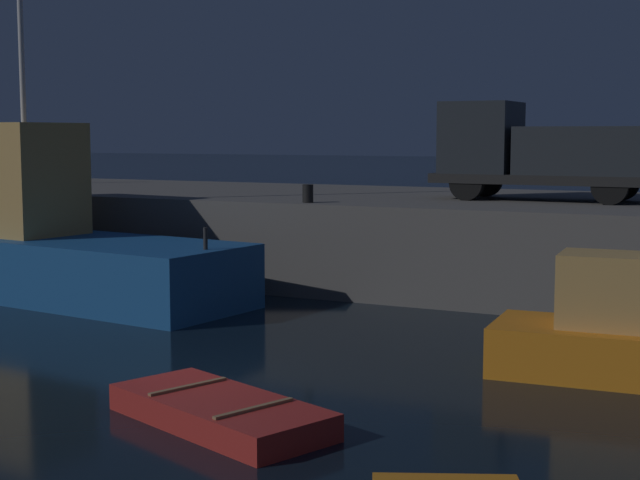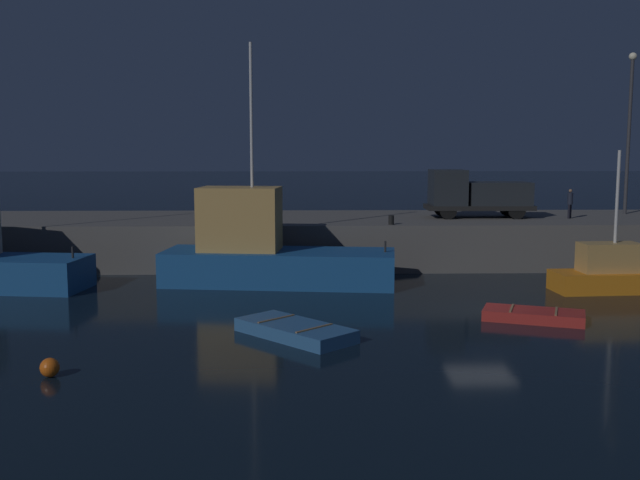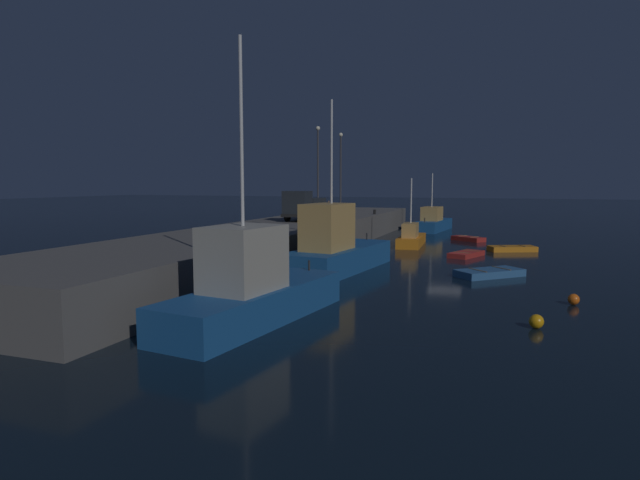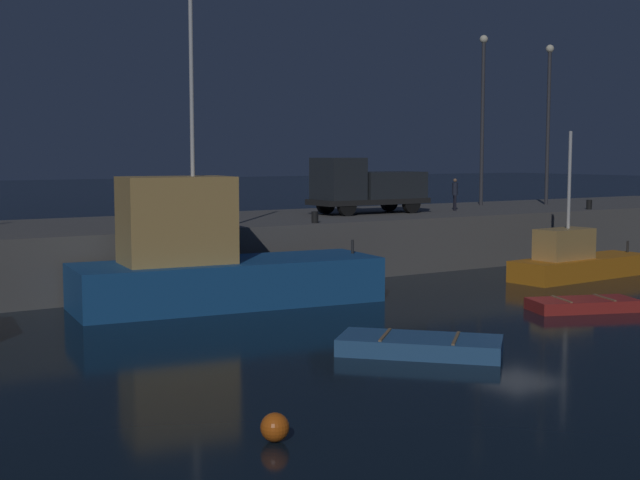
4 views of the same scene
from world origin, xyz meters
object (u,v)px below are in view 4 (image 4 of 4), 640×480
object	(u,v)px
dockworker	(455,192)
bollard_west	(315,217)
dinghy_red_small	(420,345)
fishing_trawler_red	(213,264)
utility_truck	(366,186)
bollard_central	(589,205)
lamp_post_west	(483,108)
rowboat_white_mid	(583,305)
mooring_buoy_mid	(275,427)
lamp_post_east	(548,113)
fishing_boat_white	(577,261)

from	to	relation	value
dockworker	bollard_west	xyz separation A→B (m)	(-10.01, -2.96, -0.67)
dinghy_red_small	dockworker	distance (m)	21.51
fishing_trawler_red	utility_truck	size ratio (longest dim) A/B	1.88
utility_truck	bollard_central	bearing A→B (deg)	-17.21
lamp_post_west	dockworker	distance (m)	6.56
rowboat_white_mid	bollard_central	distance (m)	16.38
bollard_west	fishing_trawler_red	bearing A→B (deg)	-153.16
lamp_post_west	mooring_buoy_mid	bearing A→B (deg)	-139.03
rowboat_white_mid	lamp_post_east	bearing A→B (deg)	46.59
dinghy_red_small	lamp_post_west	distance (m)	27.12
lamp_post_east	utility_truck	bearing A→B (deg)	-176.74
fishing_boat_white	lamp_post_west	distance (m)	13.47
fishing_trawler_red	fishing_boat_white	world-z (taller)	fishing_trawler_red
mooring_buoy_mid	lamp_post_west	world-z (taller)	lamp_post_west
lamp_post_west	lamp_post_east	xyz separation A→B (m)	(3.60, -1.33, -0.21)
fishing_trawler_red	lamp_post_west	bearing A→B (deg)	23.11
lamp_post_west	dockworker	xyz separation A→B (m)	(-4.17, -2.62, -4.34)
lamp_post_west	bollard_central	xyz separation A→B (m)	(2.14, -5.56, -4.99)
rowboat_white_mid	utility_truck	distance (m)	14.40
fishing_trawler_red	lamp_post_east	world-z (taller)	lamp_post_east
fishing_trawler_red	dinghy_red_small	world-z (taller)	fishing_trawler_red
fishing_trawler_red	bollard_central	xyz separation A→B (m)	(22.33, 3.06, 1.18)
rowboat_white_mid	lamp_post_east	xyz separation A→B (m)	(13.86, 14.65, 7.22)
fishing_trawler_red	utility_truck	distance (m)	13.02
rowboat_white_mid	lamp_post_east	size ratio (longest dim) A/B	0.44
bollard_central	mooring_buoy_mid	bearing A→B (deg)	-149.05
mooring_buoy_mid	lamp_post_east	distance (m)	36.45
dockworker	bollard_central	bearing A→B (deg)	-24.96
utility_truck	fishing_boat_white	bearing A→B (deg)	-61.54
lamp_post_west	lamp_post_east	bearing A→B (deg)	-20.28
dinghy_red_small	utility_truck	size ratio (longest dim) A/B	0.74
fishing_trawler_red	bollard_central	world-z (taller)	fishing_trawler_red
fishing_trawler_red	lamp_post_west	distance (m)	22.80
rowboat_white_mid	fishing_trawler_red	bearing A→B (deg)	143.43
fishing_trawler_red	fishing_boat_white	distance (m)	15.84
lamp_post_east	utility_truck	distance (m)	13.31
lamp_post_west	utility_truck	world-z (taller)	lamp_post_west
rowboat_white_mid	mooring_buoy_mid	xyz separation A→B (m)	(-15.21, -6.14, 0.07)
mooring_buoy_mid	dockworker	xyz separation A→B (m)	(21.30, 19.50, 3.02)
dinghy_red_small	bollard_central	world-z (taller)	bollard_central
dinghy_red_small	utility_truck	world-z (taller)	utility_truck
fishing_boat_white	dockworker	xyz separation A→B (m)	(0.33, 8.04, 2.57)
fishing_boat_white	utility_truck	bearing A→B (deg)	118.46
mooring_buoy_mid	dinghy_red_small	bearing A→B (deg)	31.48
mooring_buoy_mid	dockworker	size ratio (longest dim) A/B	0.33
mooring_buoy_mid	lamp_post_west	distance (m)	34.53
fishing_trawler_red	mooring_buoy_mid	world-z (taller)	fishing_trawler_red
bollard_central	rowboat_white_mid	bearing A→B (deg)	-139.95
dinghy_red_small	mooring_buoy_mid	world-z (taller)	mooring_buoy_mid
rowboat_white_mid	dinghy_red_small	xyz separation A→B (m)	(-8.58, -2.07, 0.03)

